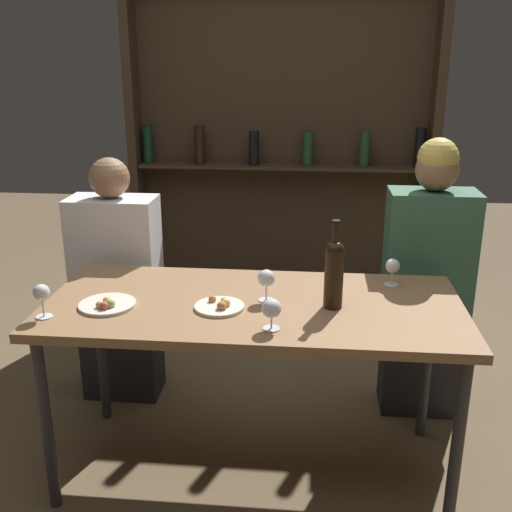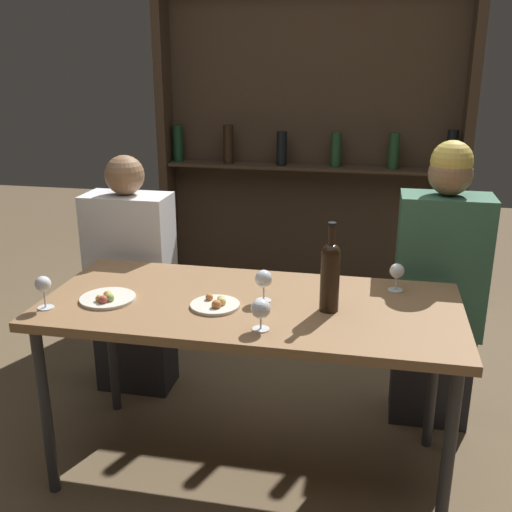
# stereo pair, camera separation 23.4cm
# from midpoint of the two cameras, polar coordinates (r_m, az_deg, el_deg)

# --- Properties ---
(ground_plane) EXTENTS (10.00, 10.00, 0.00)m
(ground_plane) POSITION_cam_midpoint_polar(r_m,az_deg,el_deg) (2.68, -2.88, -19.41)
(ground_plane) COLOR brown
(dining_table) EXTENTS (1.59, 0.72, 0.75)m
(dining_table) POSITION_cam_midpoint_polar(r_m,az_deg,el_deg) (2.32, -3.16, -5.88)
(dining_table) COLOR olive
(dining_table) RESTS_ON ground_plane
(wine_rack_wall) EXTENTS (2.02, 0.21, 2.36)m
(wine_rack_wall) POSITION_cam_midpoint_polar(r_m,az_deg,el_deg) (4.02, 0.77, 12.00)
(wine_rack_wall) COLOR #38281C
(wine_rack_wall) RESTS_ON ground_plane
(wine_bottle) EXTENTS (0.07, 0.07, 0.34)m
(wine_bottle) POSITION_cam_midpoint_polar(r_m,az_deg,el_deg) (2.20, 4.44, -1.44)
(wine_bottle) COLOR black
(wine_bottle) RESTS_ON dining_table
(wine_glass_0) EXTENTS (0.07, 0.07, 0.13)m
(wine_glass_0) POSITION_cam_midpoint_polar(r_m,az_deg,el_deg) (2.27, -1.96, -2.29)
(wine_glass_0) COLOR silver
(wine_glass_0) RESTS_ON dining_table
(wine_glass_1) EXTENTS (0.07, 0.07, 0.11)m
(wine_glass_1) POSITION_cam_midpoint_polar(r_m,az_deg,el_deg) (2.04, -1.80, -5.16)
(wine_glass_1) COLOR silver
(wine_glass_1) RESTS_ON dining_table
(wine_glass_2) EXTENTS (0.06, 0.06, 0.13)m
(wine_glass_2) POSITION_cam_midpoint_polar(r_m,az_deg,el_deg) (2.30, -22.54, -3.42)
(wine_glass_2) COLOR silver
(wine_glass_2) RESTS_ON dining_table
(wine_glass_3) EXTENTS (0.06, 0.06, 0.11)m
(wine_glass_3) POSITION_cam_midpoint_polar(r_m,az_deg,el_deg) (2.47, 10.26, -1.11)
(wine_glass_3) COLOR silver
(wine_glass_3) RESTS_ON dining_table
(food_plate_0) EXTENTS (0.21, 0.21, 0.04)m
(food_plate_0) POSITION_cam_midpoint_polar(r_m,az_deg,el_deg) (2.35, -16.82, -4.48)
(food_plate_0) COLOR silver
(food_plate_0) RESTS_ON dining_table
(food_plate_1) EXTENTS (0.19, 0.19, 0.04)m
(food_plate_1) POSITION_cam_midpoint_polar(r_m,az_deg,el_deg) (2.25, -6.44, -4.80)
(food_plate_1) COLOR silver
(food_plate_1) RESTS_ON dining_table
(seated_person_left) EXTENTS (0.41, 0.22, 1.21)m
(seated_person_left) POSITION_cam_midpoint_polar(r_m,az_deg,el_deg) (3.02, -15.18, -3.12)
(seated_person_left) COLOR #26262B
(seated_person_left) RESTS_ON ground_plane
(seated_person_right) EXTENTS (0.39, 0.22, 1.32)m
(seated_person_right) POSITION_cam_midpoint_polar(r_m,az_deg,el_deg) (2.84, 13.62, -2.92)
(seated_person_right) COLOR #26262B
(seated_person_right) RESTS_ON ground_plane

